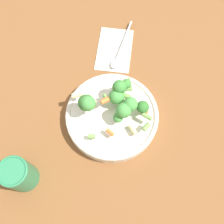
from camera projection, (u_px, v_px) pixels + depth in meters
The scene contains 6 objects.
ground_plane at pixel (112, 119), 0.77m from camera, with size 3.00×3.00×0.00m, color brown.
bowl at pixel (112, 116), 0.75m from camera, with size 0.26×0.26×0.04m.
pasta_salad at pixel (113, 102), 0.70m from camera, with size 0.23×0.21×0.08m.
cup at pixel (19, 175), 0.65m from camera, with size 0.07×0.07×0.11m.
napkin at pixel (114, 49), 0.86m from camera, with size 0.14×0.19×0.01m.
spoon at pixel (119, 53), 0.84m from camera, with size 0.03×0.20×0.01m.
Camera 1 is at (0.09, -0.26, 0.72)m, focal length 42.00 mm.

